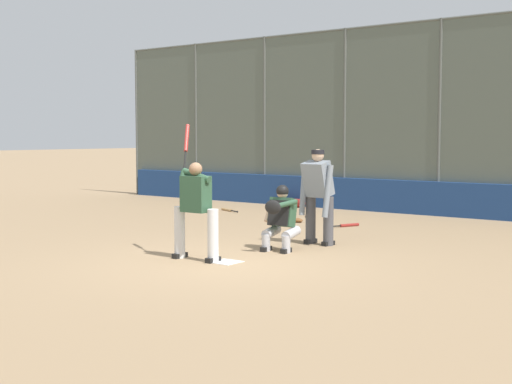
% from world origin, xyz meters
% --- Properties ---
extents(ground_plane, '(160.00, 160.00, 0.00)m').
position_xyz_m(ground_plane, '(0.00, 0.00, 0.00)').
color(ground_plane, '#9E7F5B').
extents(home_plate_marker, '(0.43, 0.43, 0.01)m').
position_xyz_m(home_plate_marker, '(0.00, 0.00, 0.01)').
color(home_plate_marker, white).
rests_on(home_plate_marker, ground_plane).
extents(backstop_fence, '(21.81, 0.08, 4.91)m').
position_xyz_m(backstop_fence, '(0.00, -8.39, 2.54)').
color(backstop_fence, '#515651').
rests_on(backstop_fence, ground_plane).
extents(padding_wall, '(21.30, 0.18, 0.86)m').
position_xyz_m(padding_wall, '(0.00, -8.29, 0.43)').
color(padding_wall, navy).
rests_on(padding_wall, ground_plane).
extents(bleachers_beyond, '(15.21, 2.50, 1.48)m').
position_xyz_m(bleachers_beyond, '(-1.05, -10.89, 0.48)').
color(bleachers_beyond, slate).
rests_on(bleachers_beyond, ground_plane).
extents(batter_at_plate, '(1.05, 0.63, 2.20)m').
position_xyz_m(batter_at_plate, '(0.53, 0.12, 0.86)').
color(batter_at_plate, silver).
rests_on(batter_at_plate, ground_plane).
extents(catcher_behind_plate, '(0.63, 0.74, 1.15)m').
position_xyz_m(catcher_behind_plate, '(-0.03, -1.46, 0.60)').
color(catcher_behind_plate, '#B7B7BC').
rests_on(catcher_behind_plate, ground_plane).
extents(umpire_home, '(0.71, 0.47, 1.76)m').
position_xyz_m(umpire_home, '(-0.18, -2.45, 0.95)').
color(umpire_home, '#4C4C51').
rests_on(umpire_home, ground_plane).
extents(spare_bat_near_backstop, '(0.83, 0.39, 0.07)m').
position_xyz_m(spare_bat_near_backstop, '(4.88, -5.98, 0.03)').
color(spare_bat_near_backstop, black).
rests_on(spare_bat_near_backstop, ground_plane).
extents(spare_bat_by_padding, '(0.39, 0.81, 0.07)m').
position_xyz_m(spare_bat_by_padding, '(0.69, -5.04, 0.03)').
color(spare_bat_by_padding, black).
rests_on(spare_bat_by_padding, ground_plane).
extents(spare_bat_first_base_side, '(0.50, 0.70, 0.07)m').
position_xyz_m(spare_bat_first_base_side, '(2.45, -6.13, 0.03)').
color(spare_bat_first_base_side, black).
rests_on(spare_bat_first_base_side, ground_plane).
extents(fielding_glove_on_dirt, '(0.28, 0.22, 0.10)m').
position_xyz_m(fielding_glove_on_dirt, '(2.01, -5.01, 0.05)').
color(fielding_glove_on_dirt, brown).
rests_on(fielding_glove_on_dirt, ground_plane).
extents(baseball_loose, '(0.07, 0.07, 0.07)m').
position_xyz_m(baseball_loose, '(1.45, -0.47, 0.04)').
color(baseball_loose, white).
rests_on(baseball_loose, ground_plane).
extents(equipment_bag_dugout_side, '(1.05, 0.24, 0.24)m').
position_xyz_m(equipment_bag_dugout_side, '(4.22, -7.92, 0.12)').
color(equipment_bag_dugout_side, maroon).
rests_on(equipment_bag_dugout_side, ground_plane).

